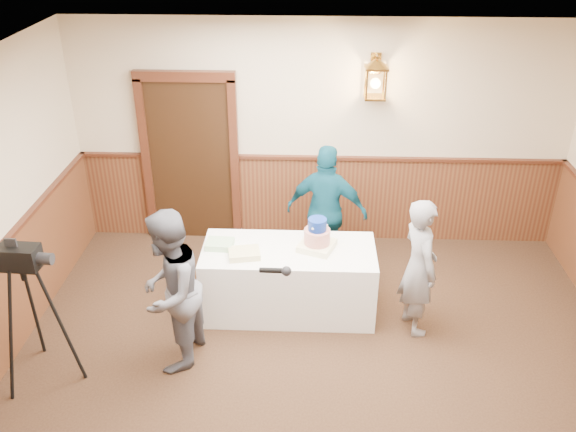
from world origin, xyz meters
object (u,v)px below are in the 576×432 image
display_table (289,279)px  baker (419,267)px  tiered_cake (317,237)px  sheet_cake_green (220,244)px  tv_camera_rig (35,321)px  interviewer (170,292)px  sheet_cake_yellow (244,253)px  assistant_p (327,211)px

display_table → baker: baker is taller
display_table → baker: bearing=-11.3°
tiered_cake → sheet_cake_green: (-1.01, -0.01, -0.10)m
sheet_cake_green → tv_camera_rig: size_ratio=0.20×
display_table → tiered_cake: size_ratio=4.15×
interviewer → baker: 2.43m
tiered_cake → sheet_cake_yellow: tiered_cake is taller
interviewer → tv_camera_rig: interviewer is taller
assistant_p → tv_camera_rig: size_ratio=1.13×
baker → tv_camera_rig: size_ratio=1.05×
baker → assistant_p: bearing=23.7°
display_table → interviewer: bearing=-140.4°
tiered_cake → tv_camera_rig: 2.78m
sheet_cake_yellow → sheet_cake_green: size_ratio=1.12×
interviewer → tv_camera_rig: 1.22m
display_table → interviewer: (-1.05, -0.87, 0.43)m
baker → sheet_cake_yellow: bearing=69.2°
tiered_cake → tv_camera_rig: size_ratio=0.31×
display_table → tv_camera_rig: size_ratio=1.28×
tiered_cake → interviewer: bearing=-146.1°
tiered_cake → display_table: bearing=-173.8°
sheet_cake_green → baker: size_ratio=0.19×
tv_camera_rig → display_table: bearing=30.3°
sheet_cake_yellow → sheet_cake_green: same height
tv_camera_rig → sheet_cake_yellow: bearing=32.2°
interviewer → tv_camera_rig: bearing=-68.0°
sheet_cake_green → assistant_p: size_ratio=0.17×
sheet_cake_green → interviewer: size_ratio=0.17×
sheet_cake_yellow → sheet_cake_green: (-0.27, 0.17, 0.00)m
interviewer → assistant_p: 2.20m
display_table → sheet_cake_yellow: sheet_cake_yellow is taller
assistant_p → baker: bearing=143.3°
baker → assistant_p: 1.37m
interviewer → sheet_cake_yellow: bearing=149.3°
baker → sheet_cake_green: bearing=64.8°
display_table → tiered_cake: tiered_cake is taller
sheet_cake_green → baker: (2.02, -0.28, -0.04)m
baker → assistant_p: assistant_p is taller
sheet_cake_yellow → baker: size_ratio=0.21×
tiered_cake → sheet_cake_green: size_ratio=1.57×
sheet_cake_yellow → tv_camera_rig: size_ratio=0.22×
baker → display_table: bearing=61.5°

